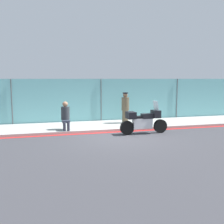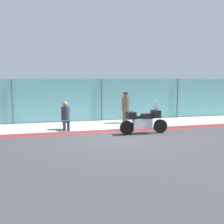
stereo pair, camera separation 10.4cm
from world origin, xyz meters
TOP-DOWN VIEW (x-y plane):
  - ground_plane at (0.00, 0.00)m, footprint 120.00×120.00m
  - sidewalk at (0.00, 2.51)m, footprint 34.82×2.68m
  - curb_paint_stripe at (0.00, 1.08)m, footprint 34.82×0.18m
  - storefront_fence at (-0.00, 3.94)m, footprint 33.08×0.17m
  - motorcycle at (1.17, 0.40)m, footprint 2.23×0.51m
  - officer_standing at (1.05, 2.69)m, footprint 0.40×0.40m
  - person_seated_on_curb at (-2.17, 1.63)m, footprint 0.39×0.68m

SIDE VIEW (x-z plane):
  - ground_plane at x=0.00m, z-range 0.00..0.00m
  - curb_paint_stripe at x=0.00m, z-range 0.00..0.01m
  - sidewalk at x=0.00m, z-range 0.00..0.12m
  - motorcycle at x=1.17m, z-range -0.14..1.33m
  - person_seated_on_curb at x=-2.17m, z-range 0.19..1.49m
  - officer_standing at x=1.05m, z-range 0.14..1.76m
  - storefront_fence at x=0.00m, z-range 0.00..2.45m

